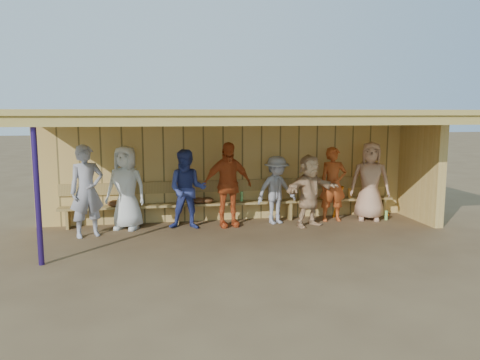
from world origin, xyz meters
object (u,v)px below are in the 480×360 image
Objects in this scene: bench at (234,198)px; player_h at (370,181)px; player_b at (126,188)px; player_c at (187,189)px; player_a at (87,191)px; player_e at (276,190)px; player_d at (227,185)px; player_f at (309,191)px; player_g at (333,184)px.

player_h is at bearing -8.27° from bench.
player_b is 1.05× the size of player_c.
player_e is at bearing -16.87° from player_a.
player_d is at bearing 165.59° from player_e.
player_f is 0.80m from player_g.
player_e is (1.11, 0.07, -0.16)m from player_d.
player_f is at bearing -22.42° from player_a.
player_c is at bearing 12.19° from player_b.
player_a reaches higher than player_c.
player_a is 1.17× the size of player_f.
player_c is 1.12× the size of player_e.
player_e is at bearing 20.04° from player_b.
player_g is at bearing 12.77° from player_c.
player_g is 0.87m from player_h.
player_b is at bearing -176.25° from player_g.
player_d reaches higher than player_b.
player_g is at bearing -10.12° from bench.
player_e is 1.00m from bench.
player_e is 0.96× the size of player_f.
player_h is (0.87, -0.05, 0.06)m from player_g.
player_d is (2.14, -0.15, 0.03)m from player_b.
player_f is (0.63, -0.38, 0.03)m from player_e.
player_a is 2.02m from player_c.
player_b is 2.14m from player_d.
player_d reaches higher than player_f.
player_g reaches higher than player_e.
player_e is at bearing -5.24° from player_d.
player_b reaches higher than player_c.
player_e is 1.33m from player_g.
player_d reaches higher than player_c.
player_c reaches higher than player_e.
bench is at bearing 137.63° from player_e.
player_b is (0.72, 0.49, -0.03)m from player_a.
player_e is at bearing -24.45° from bench.
player_a reaches higher than player_e.
bench is at bearing 56.14° from player_d.
player_c is at bearing -14.62° from player_a.
player_c is 0.92× the size of player_d.
player_h is at bearing -12.61° from player_f.
player_a is 1.09× the size of player_c.
player_e is at bearing 123.85° from player_f.
player_h is (5.44, -0.13, 0.01)m from player_b.
player_a reaches higher than player_f.
player_h reaches higher than player_g.
bench is at bearing 29.23° from player_b.
player_e reaches higher than bench.
player_d is 1.21× the size of player_e.
player_g is 2.27m from bench.
player_f is (3.87, -0.47, -0.10)m from player_b.
player_f is at bearing -145.70° from player_h.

